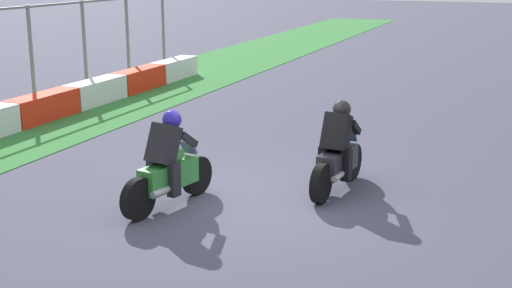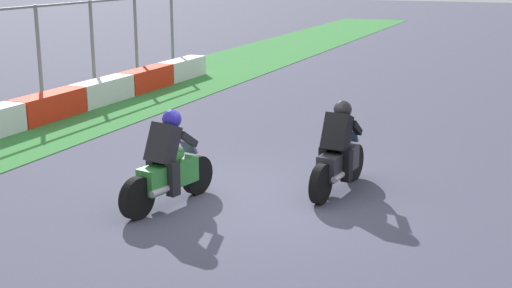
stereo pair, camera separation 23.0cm
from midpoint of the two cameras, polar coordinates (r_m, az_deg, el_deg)
ground_plane at (r=11.26m, az=-0.66°, el=-4.39°), size 120.00×120.00×0.00m
rider_lane_a at (r=11.48m, az=6.16°, el=-0.85°), size 2.04×0.57×1.51m
rider_lane_b at (r=10.77m, az=-7.81°, el=-1.96°), size 2.03×0.62×1.51m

